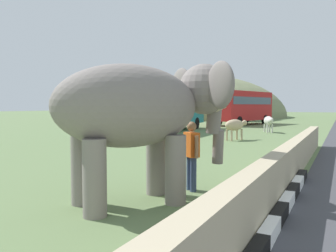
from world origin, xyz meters
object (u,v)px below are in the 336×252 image
cow_mid (235,125)px  cow_far (269,121)px  bus_teal (169,105)px  bus_white (244,105)px  elephant (145,109)px  bus_red (243,105)px  cow_near (166,131)px  person_handler (192,152)px

cow_mid → cow_far: 6.76m
bus_teal → bus_white: (21.64, -0.42, -0.00)m
elephant → bus_red: 30.01m
bus_red → cow_near: (-21.56, -2.15, -1.21)m
cow_mid → person_handler: bearing=-168.6°
bus_teal → cow_mid: (-4.74, -6.79, -1.21)m
person_handler → elephant: bearing=158.5°
bus_red → person_handler: bearing=-167.4°
bus_white → cow_mid: (-26.38, -6.37, -1.21)m
bus_teal → cow_near: bearing=-153.4°
cow_near → cow_far: (12.17, -2.33, 0.00)m
elephant → cow_near: elephant is taller
elephant → bus_white: size_ratio=0.43×
bus_white → cow_far: (-19.65, -7.02, -1.21)m
cow_far → cow_mid: bearing=174.5°
elephant → bus_white: bearing=11.8°
bus_red → cow_far: 10.48m
person_handler → bus_white: 39.44m
person_handler → cow_mid: size_ratio=0.87×
person_handler → cow_near: person_handler is taller
person_handler → cow_near: (6.60, 4.12, -0.06)m
elephant → bus_teal: bus_teal is taller
bus_teal → bus_red: same height
person_handler → bus_red: 28.87m
bus_teal → cow_far: 7.79m
elephant → bus_red: size_ratio=0.43×
bus_white → person_handler: bearing=-167.1°
elephant → person_handler: (1.30, -0.51, -1.04)m
bus_red → cow_near: 21.70m
bus_white → elephant: bearing=-168.2°
bus_red → bus_white: bearing=13.9°
bus_teal → bus_red: bearing=-14.5°
cow_near → cow_far: 12.39m
cow_mid → bus_white: bearing=13.6°
elephant → bus_red: (29.46, 5.76, 0.11)m
bus_white → bus_red: bearing=-166.1°
elephant → bus_white: bus_white is taller
bus_red → cow_mid: (-16.12, -3.84, -1.21)m
bus_red → cow_far: bus_red is taller
bus_white → cow_near: bus_white is taller
bus_red → elephant: bearing=-168.9°
person_handler → bus_white: (38.42, 8.81, 1.15)m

